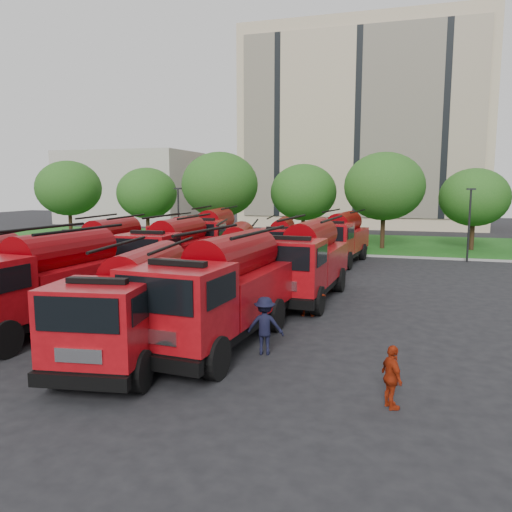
{
  "coord_description": "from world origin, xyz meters",
  "views": [
    {
      "loc": [
        7.66,
        -20.02,
        5.3
      ],
      "look_at": [
        0.63,
        3.64,
        1.8
      ],
      "focal_mm": 35.0,
      "sensor_mm": 36.0,
      "label": 1
    }
  ],
  "objects_px": {
    "fire_truck_11": "(340,238)",
    "fire_truck_8": "(183,237)",
    "fire_truck_3": "(219,290)",
    "fire_truck_6": "(237,256)",
    "fire_truck_4": "(103,249)",
    "fire_truck_2": "(135,304)",
    "fire_truck_1": "(40,282)",
    "firefighter_5": "(308,316)",
    "fire_truck_9": "(212,236)",
    "fire_truck_7": "(305,260)",
    "fire_truck_5": "(170,252)",
    "fire_truck_10": "(281,241)",
    "firefighter_2": "(391,408)",
    "firefighter_4": "(64,291)",
    "firefighter_0": "(174,364)",
    "firefighter_3": "(265,354)"
  },
  "relations": [
    {
      "from": "fire_truck_2",
      "to": "firefighter_5",
      "type": "height_order",
      "value": "fire_truck_2"
    },
    {
      "from": "fire_truck_6",
      "to": "firefighter_0",
      "type": "height_order",
      "value": "fire_truck_6"
    },
    {
      "from": "fire_truck_8",
      "to": "fire_truck_4",
      "type": "bearing_deg",
      "value": -95.49
    },
    {
      "from": "fire_truck_9",
      "to": "fire_truck_10",
      "type": "relative_size",
      "value": 1.2
    },
    {
      "from": "fire_truck_5",
      "to": "fire_truck_4",
      "type": "bearing_deg",
      "value": 174.66
    },
    {
      "from": "fire_truck_6",
      "to": "fire_truck_9",
      "type": "distance_m",
      "value": 8.98
    },
    {
      "from": "fire_truck_9",
      "to": "firefighter_4",
      "type": "relative_size",
      "value": 4.41
    },
    {
      "from": "firefighter_2",
      "to": "firefighter_5",
      "type": "relative_size",
      "value": 1.0
    },
    {
      "from": "fire_truck_1",
      "to": "fire_truck_11",
      "type": "xyz_separation_m",
      "value": [
        8.53,
        19.43,
        -0.07
      ]
    },
    {
      "from": "fire_truck_11",
      "to": "fire_truck_8",
      "type": "bearing_deg",
      "value": -166.32
    },
    {
      "from": "fire_truck_3",
      "to": "fire_truck_7",
      "type": "bearing_deg",
      "value": 84.1
    },
    {
      "from": "fire_truck_7",
      "to": "firefighter_3",
      "type": "xyz_separation_m",
      "value": [
        0.29,
        -8.14,
        -1.82
      ]
    },
    {
      "from": "fire_truck_11",
      "to": "firefighter_5",
      "type": "xyz_separation_m",
      "value": [
        0.54,
        -14.7,
        -1.73
      ]
    },
    {
      "from": "fire_truck_9",
      "to": "firefighter_5",
      "type": "xyz_separation_m",
      "value": [
        9.09,
        -12.4,
        -1.84
      ]
    },
    {
      "from": "fire_truck_5",
      "to": "fire_truck_7",
      "type": "distance_m",
      "value": 7.74
    },
    {
      "from": "fire_truck_1",
      "to": "fire_truck_5",
      "type": "distance_m",
      "value": 9.24
    },
    {
      "from": "firefighter_5",
      "to": "fire_truck_1",
      "type": "bearing_deg",
      "value": 18.89
    },
    {
      "from": "fire_truck_1",
      "to": "fire_truck_8",
      "type": "relative_size",
      "value": 1.18
    },
    {
      "from": "fire_truck_3",
      "to": "fire_truck_6",
      "type": "xyz_separation_m",
      "value": [
        -2.43,
        9.02,
        -0.19
      ]
    },
    {
      "from": "fire_truck_4",
      "to": "fire_truck_5",
      "type": "height_order",
      "value": "fire_truck_5"
    },
    {
      "from": "firefighter_4",
      "to": "fire_truck_5",
      "type": "bearing_deg",
      "value": -91.96
    },
    {
      "from": "fire_truck_5",
      "to": "firefighter_4",
      "type": "distance_m",
      "value": 5.73
    },
    {
      "from": "fire_truck_2",
      "to": "firefighter_5",
      "type": "bearing_deg",
      "value": 47.8
    },
    {
      "from": "fire_truck_5",
      "to": "fire_truck_10",
      "type": "bearing_deg",
      "value": 64.03
    },
    {
      "from": "fire_truck_2",
      "to": "fire_truck_8",
      "type": "xyz_separation_m",
      "value": [
        -7.43,
        19.68,
        -0.11
      ]
    },
    {
      "from": "fire_truck_3",
      "to": "firefighter_3",
      "type": "bearing_deg",
      "value": -13.7
    },
    {
      "from": "fire_truck_5",
      "to": "firefighter_3",
      "type": "xyz_separation_m",
      "value": [
        7.92,
        -9.49,
        -1.77
      ]
    },
    {
      "from": "fire_truck_2",
      "to": "fire_truck_7",
      "type": "relative_size",
      "value": 0.93
    },
    {
      "from": "firefighter_0",
      "to": "fire_truck_11",
      "type": "bearing_deg",
      "value": 64.57
    },
    {
      "from": "fire_truck_3",
      "to": "fire_truck_5",
      "type": "relative_size",
      "value": 1.05
    },
    {
      "from": "fire_truck_9",
      "to": "firefighter_0",
      "type": "bearing_deg",
      "value": -78.58
    },
    {
      "from": "firefighter_2",
      "to": "firefighter_4",
      "type": "distance_m",
      "value": 18.7
    },
    {
      "from": "fire_truck_4",
      "to": "fire_truck_2",
      "type": "bearing_deg",
      "value": -57.16
    },
    {
      "from": "firefighter_0",
      "to": "fire_truck_9",
      "type": "bearing_deg",
      "value": 88.89
    },
    {
      "from": "fire_truck_3",
      "to": "fire_truck_9",
      "type": "height_order",
      "value": "fire_truck_9"
    },
    {
      "from": "fire_truck_8",
      "to": "fire_truck_9",
      "type": "xyz_separation_m",
      "value": [
        2.6,
        -0.96,
        0.28
      ]
    },
    {
      "from": "fire_truck_8",
      "to": "fire_truck_11",
      "type": "relative_size",
      "value": 0.88
    },
    {
      "from": "fire_truck_1",
      "to": "fire_truck_5",
      "type": "relative_size",
      "value": 1.03
    },
    {
      "from": "fire_truck_5",
      "to": "fire_truck_10",
      "type": "distance_m",
      "value": 9.75
    },
    {
      "from": "fire_truck_1",
      "to": "firefighter_4",
      "type": "distance_m",
      "value": 7.31
    },
    {
      "from": "fire_truck_2",
      "to": "fire_truck_8",
      "type": "bearing_deg",
      "value": 102.42
    },
    {
      "from": "fire_truck_11",
      "to": "fire_truck_9",
      "type": "bearing_deg",
      "value": -158.13
    },
    {
      "from": "fire_truck_9",
      "to": "firefighter_5",
      "type": "distance_m",
      "value": 15.48
    },
    {
      "from": "fire_truck_4",
      "to": "fire_truck_11",
      "type": "distance_m",
      "value": 15.69
    },
    {
      "from": "fire_truck_8",
      "to": "firefighter_0",
      "type": "height_order",
      "value": "fire_truck_8"
    },
    {
      "from": "fire_truck_4",
      "to": "fire_truck_10",
      "type": "bearing_deg",
      "value": 41.86
    },
    {
      "from": "fire_truck_4",
      "to": "firefighter_0",
      "type": "xyz_separation_m",
      "value": [
        9.87,
        -11.39,
        -1.72
      ]
    },
    {
      "from": "fire_truck_1",
      "to": "firefighter_5",
      "type": "bearing_deg",
      "value": 32.1
    },
    {
      "from": "fire_truck_6",
      "to": "fire_truck_4",
      "type": "bearing_deg",
      "value": 165.82
    },
    {
      "from": "fire_truck_11",
      "to": "firefighter_0",
      "type": "height_order",
      "value": "fire_truck_11"
    }
  ]
}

